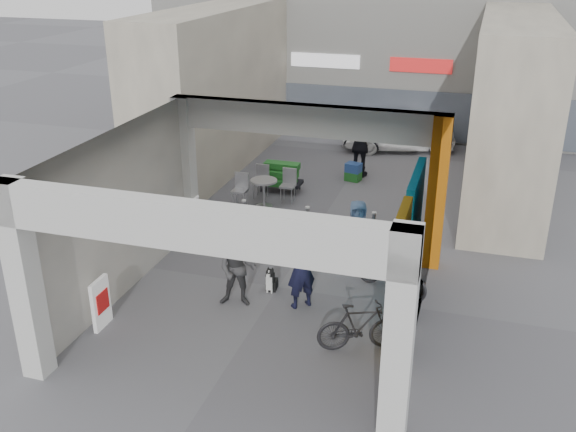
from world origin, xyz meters
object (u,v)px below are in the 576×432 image
(border_collie, at_px, (271,281))
(man_elderly, at_px, (357,235))
(man_back_turned, at_px, (238,269))
(white_van, at_px, (399,131))
(man_crates, at_px, (361,146))
(bicycle_rear, at_px, (360,327))
(produce_stand, at_px, (280,180))
(cafe_set, at_px, (263,191))
(man_with_dog, at_px, (301,269))
(bicycle_front, at_px, (391,272))

(border_collie, relative_size, man_elderly, 0.36)
(man_back_turned, xyz_separation_m, white_van, (1.57, 11.71, -0.13))
(man_crates, distance_m, bicycle_rear, 9.47)
(produce_stand, xyz_separation_m, bicycle_rear, (3.81, -7.32, 0.14))
(bicycle_rear, bearing_deg, white_van, -17.89)
(cafe_set, height_order, man_with_dog, man_with_dog)
(cafe_set, bearing_deg, man_back_turned, -76.12)
(bicycle_rear, relative_size, white_van, 0.39)
(man_crates, relative_size, bicycle_rear, 1.26)
(border_collie, bearing_deg, white_van, 78.57)
(produce_stand, relative_size, man_crates, 0.64)
(cafe_set, bearing_deg, man_crates, 53.82)
(man_with_dog, xyz_separation_m, bicycle_front, (1.63, 1.12, -0.37))
(man_back_turned, distance_m, bicycle_front, 3.21)
(bicycle_front, height_order, white_van, white_van)
(border_collie, height_order, man_with_dog, man_with_dog)
(man_back_turned, bearing_deg, white_van, 72.21)
(cafe_set, distance_m, man_elderly, 4.60)
(produce_stand, relative_size, white_van, 0.31)
(produce_stand, height_order, man_crates, man_crates)
(cafe_set, bearing_deg, bicycle_rear, -57.60)
(cafe_set, xyz_separation_m, border_collie, (1.80, -4.74, -0.11))
(produce_stand, distance_m, man_with_dog, 6.66)
(cafe_set, distance_m, bicycle_front, 5.84)
(cafe_set, relative_size, bicycle_rear, 1.01)
(man_back_turned, distance_m, man_crates, 8.50)
(produce_stand, bearing_deg, man_elderly, -57.16)
(man_back_turned, bearing_deg, man_crates, 74.20)
(man_with_dog, height_order, man_crates, man_crates)
(border_collie, bearing_deg, bicycle_front, 10.71)
(border_collie, xyz_separation_m, man_elderly, (1.50, 1.57, 0.58))
(border_collie, distance_m, man_back_turned, 1.03)
(man_with_dog, xyz_separation_m, white_van, (0.35, 11.41, -0.16))
(man_crates, bearing_deg, man_with_dog, 101.54)
(cafe_set, relative_size, man_crates, 0.80)
(bicycle_front, height_order, bicycle_rear, bicycle_rear)
(man_crates, height_order, bicycle_front, man_crates)
(man_back_turned, xyz_separation_m, man_crates, (0.84, 8.46, 0.17))
(man_back_turned, bearing_deg, produce_stand, 90.04)
(border_collie, distance_m, bicycle_rear, 2.69)
(man_crates, relative_size, white_van, 0.49)
(bicycle_front, bearing_deg, man_back_turned, 142.61)
(white_van, bearing_deg, border_collie, 158.62)
(man_back_turned, height_order, bicycle_rear, man_back_turned)
(produce_stand, relative_size, bicycle_front, 0.71)
(man_back_turned, bearing_deg, bicycle_front, 16.32)
(man_back_turned, height_order, white_van, man_back_turned)
(man_elderly, bearing_deg, man_crates, 82.78)
(man_crates, height_order, bicycle_rear, man_crates)
(produce_stand, xyz_separation_m, man_elderly, (3.12, -4.20, 0.48))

